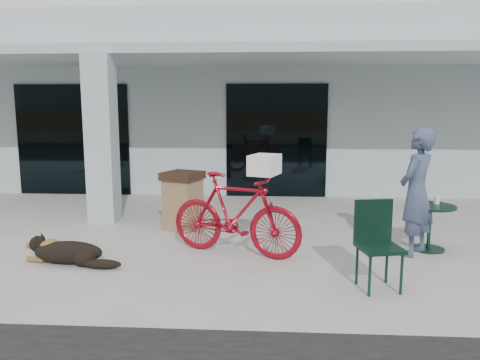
# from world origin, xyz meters

# --- Properties ---
(ground) EXTENTS (80.00, 80.00, 0.00)m
(ground) POSITION_xyz_m (0.00, 0.00, 0.00)
(ground) COLOR #B1B0A7
(ground) RESTS_ON ground
(building) EXTENTS (22.00, 7.00, 4.50)m
(building) POSITION_xyz_m (0.00, 8.50, 2.25)
(building) COLOR #9EAFB3
(building) RESTS_ON ground
(storefront_glass_left) EXTENTS (2.80, 0.06, 2.70)m
(storefront_glass_left) POSITION_xyz_m (-3.20, 4.98, 1.35)
(storefront_glass_left) COLOR black
(storefront_glass_left) RESTS_ON ground
(storefront_glass_right) EXTENTS (2.40, 0.06, 2.70)m
(storefront_glass_right) POSITION_xyz_m (1.80, 4.98, 1.35)
(storefront_glass_right) COLOR black
(storefront_glass_right) RESTS_ON ground
(column) EXTENTS (0.50, 0.50, 3.12)m
(column) POSITION_xyz_m (-1.50, 2.30, 1.56)
(column) COLOR #9EAFB3
(column) RESTS_ON ground
(overhang) EXTENTS (22.00, 2.80, 0.18)m
(overhang) POSITION_xyz_m (0.00, 3.60, 3.21)
(overhang) COLOR #9EAFB3
(overhang) RESTS_ON column
(bicycle) EXTENTS (2.11, 1.22, 1.22)m
(bicycle) POSITION_xyz_m (1.14, 0.40, 0.61)
(bicycle) COLOR maroon
(bicycle) RESTS_ON ground
(laundry_basket) EXTENTS (0.49, 0.57, 0.28)m
(laundry_basket) POSITION_xyz_m (1.57, 0.25, 1.36)
(laundry_basket) COLOR white
(laundry_basket) RESTS_ON bicycle
(dog) EXTENTS (1.17, 0.59, 0.37)m
(dog) POSITION_xyz_m (-1.15, -0.16, 0.19)
(dog) COLOR black
(dog) RESTS_ON ground
(cafe_table_far) EXTENTS (0.87, 0.87, 0.70)m
(cafe_table_far) POSITION_xyz_m (4.08, 0.81, 0.35)
(cafe_table_far) COLOR #113125
(cafe_table_far) RESTS_ON ground
(cafe_chair_far_a) EXTENTS (0.57, 0.61, 1.06)m
(cafe_chair_far_a) POSITION_xyz_m (2.95, -0.82, 0.53)
(cafe_chair_far_a) COLOR #113125
(cafe_chair_far_a) RESTS_ON ground
(person) EXTENTS (0.78, 0.81, 1.87)m
(person) POSITION_xyz_m (3.77, 0.56, 0.94)
(person) COLOR #3C4865
(person) RESTS_ON ground
(cup_on_table) EXTENTS (0.10, 0.10, 0.12)m
(cup_on_table) POSITION_xyz_m (4.21, 0.94, 0.75)
(cup_on_table) COLOR white
(cup_on_table) RESTS_ON cafe_table_far
(trash_receptacle) EXTENTS (0.79, 0.79, 1.03)m
(trash_receptacle) POSITION_xyz_m (0.11, 1.80, 0.52)
(trash_receptacle) COLOR olive
(trash_receptacle) RESTS_ON ground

